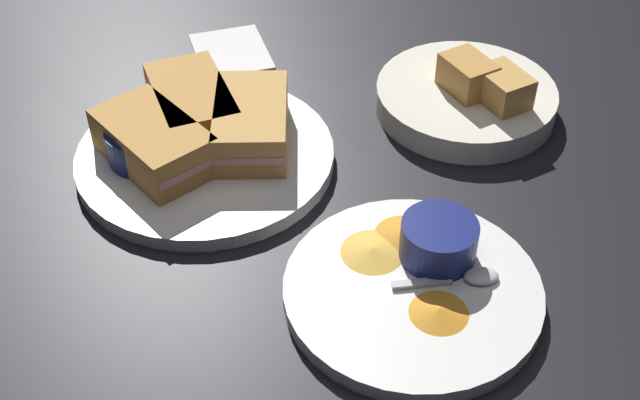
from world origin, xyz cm
name	(u,v)px	position (x,y,z in cm)	size (l,w,h in cm)	color
ground_plane	(325,208)	(0.00, 0.00, -1.50)	(110.00, 110.00, 3.00)	black
plate_sandwich_main	(206,156)	(-7.14, -12.16, 0.80)	(27.70, 27.70, 1.60)	white
sandwich_half_near	(251,123)	(-8.28, -7.02, 4.00)	(13.86, 8.79, 4.80)	tan
sandwich_half_far	(192,105)	(-12.27, -13.31, 4.00)	(14.60, 10.64, 4.80)	#C68C42
sandwich_half_extra	(153,143)	(-5.99, -17.29, 4.00)	(15.01, 13.65, 4.80)	#C68C42
ramekin_dark_sauce	(144,142)	(-6.74, -18.38, 3.62)	(7.84, 7.84, 3.75)	navy
spoon_by_dark_ramekin	(200,161)	(-4.89, -12.69, 1.96)	(4.48, 9.83, 0.80)	silver
plate_chips_companion	(412,292)	(14.62, 6.23, 0.80)	(23.47, 23.47, 1.60)	white
ramekin_light_gravy	(439,239)	(11.10, 9.16, 3.68)	(7.14, 7.14, 3.87)	navy
spoon_by_gravy_ramekin	(467,278)	(14.54, 11.19, 1.96)	(2.26, 9.88, 0.80)	silver
plantain_chip_scatter	(402,260)	(11.70, 5.71, 1.90)	(16.53, 11.87, 0.60)	orange
bread_basket_rear	(468,97)	(-13.40, 18.17, 1.96)	(20.78, 20.78, 6.89)	silver
paper_napkin_folded	(231,50)	(-29.39, -8.76, 0.20)	(11.00, 9.00, 0.40)	white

